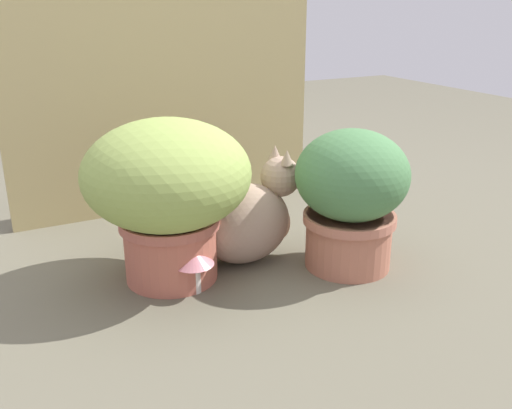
{
  "coord_description": "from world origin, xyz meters",
  "views": [
    {
      "loc": [
        -0.5,
        -1.23,
        0.69
      ],
      "look_at": [
        0.13,
        0.01,
        0.18
      ],
      "focal_mm": 40.23,
      "sensor_mm": 36.0,
      "label": 1
    }
  ],
  "objects": [
    {
      "name": "mushroom_ornament_pink",
      "position": [
        -0.06,
        -0.04,
        0.08
      ],
      "size": [
        0.1,
        0.1,
        0.11
      ],
      "color": "silver",
      "rests_on": "ground"
    },
    {
      "name": "cat",
      "position": [
        0.14,
        0.06,
        0.12
      ],
      "size": [
        0.38,
        0.18,
        0.32
      ],
      "color": "tan",
      "rests_on": "ground"
    },
    {
      "name": "grass_planter",
      "position": [
        -0.09,
        0.06,
        0.25
      ],
      "size": [
        0.41,
        0.41,
        0.41
      ],
      "color": "#B5604D",
      "rests_on": "ground"
    },
    {
      "name": "ground_plane",
      "position": [
        0.0,
        0.0,
        0.0
      ],
      "size": [
        6.0,
        6.0,
        0.0
      ],
      "primitive_type": "plane",
      "color": "#625D4C"
    },
    {
      "name": "cardboard_backdrop",
      "position": [
        0.1,
        0.58,
        0.39
      ],
      "size": [
        1.04,
        0.03,
        0.77
      ],
      "primitive_type": "cube",
      "color": "tan",
      "rests_on": "ground"
    },
    {
      "name": "leafy_planter",
      "position": [
        0.36,
        -0.09,
        0.2
      ],
      "size": [
        0.29,
        0.29,
        0.37
      ],
      "color": "#AF6951",
      "rests_on": "ground"
    }
  ]
}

